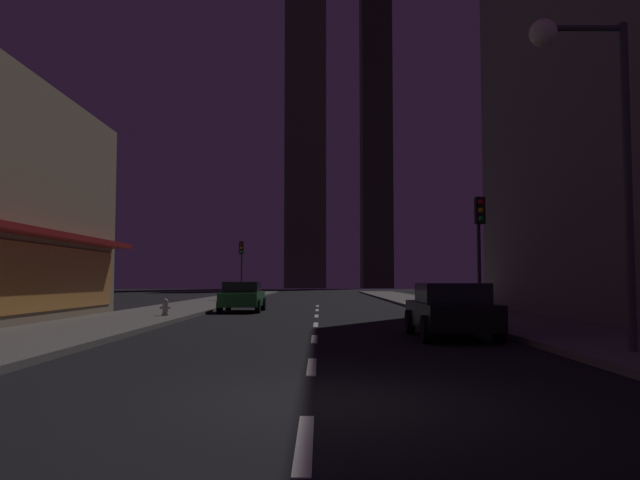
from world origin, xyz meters
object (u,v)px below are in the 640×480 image
(car_parked_near, at_px, (453,310))
(traffic_light_near_right, at_px, (482,230))
(traffic_light_far_left, at_px, (244,257))
(street_lamp_right, at_px, (587,101))
(fire_hydrant_far_left, at_px, (168,308))
(car_parked_far, at_px, (245,296))

(car_parked_near, relative_size, traffic_light_near_right, 1.01)
(traffic_light_far_left, bearing_deg, traffic_light_near_right, -65.59)
(traffic_light_near_right, height_order, traffic_light_far_left, same)
(car_parked_near, relative_size, street_lamp_right, 0.64)
(car_parked_near, xyz_separation_m, traffic_light_far_left, (-9.10, 28.58, 2.45))
(fire_hydrant_far_left, relative_size, traffic_light_far_left, 0.16)
(car_parked_near, bearing_deg, traffic_light_far_left, 107.66)
(fire_hydrant_far_left, relative_size, traffic_light_near_right, 0.16)
(traffic_light_near_right, height_order, street_lamp_right, street_lamp_right)
(car_parked_far, bearing_deg, fire_hydrant_far_left, -111.67)
(traffic_light_far_left, bearing_deg, car_parked_far, -82.67)
(car_parked_near, relative_size, traffic_light_far_left, 1.01)
(traffic_light_near_right, bearing_deg, car_parked_near, -113.62)
(car_parked_near, xyz_separation_m, traffic_light_near_right, (1.90, 4.34, 2.45))
(traffic_light_far_left, relative_size, street_lamp_right, 0.64)
(fire_hydrant_far_left, bearing_deg, car_parked_near, -40.16)
(traffic_light_far_left, bearing_deg, fire_hydrant_far_left, -91.11)
(car_parked_far, xyz_separation_m, fire_hydrant_far_left, (-2.30, -5.79, -0.29))
(car_parked_near, relative_size, fire_hydrant_far_left, 6.48)
(traffic_light_near_right, bearing_deg, traffic_light_far_left, 114.41)
(car_parked_near, distance_m, traffic_light_near_right, 5.34)
(car_parked_near, height_order, fire_hydrant_far_left, car_parked_near)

